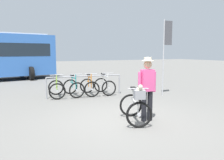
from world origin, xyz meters
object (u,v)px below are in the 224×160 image
Objects in this scene: racked_bike_orange at (89,87)px; featured_bicycle at (136,105)px; racked_bike_teal at (73,87)px; person_with_featured_bike at (147,86)px; racked_bike_white at (105,86)px; banner_flag at (166,43)px; racked_bike_lime at (57,88)px.

featured_bicycle is (-0.36, -4.25, 0.12)m from racked_bike_orange.
person_with_featured_bike is at bearing -80.34° from racked_bike_teal.
racked_bike_teal is 4.33m from featured_bicycle.
racked_bike_orange and racked_bike_white have the same top height.
person_with_featured_bike is 4.09m from banner_flag.
racked_bike_lime is at bearing 158.31° from banner_flag.
racked_bike_white is at bearing -5.71° from racked_bike_orange.
featured_bicycle is at bearing -104.16° from racked_bike_white.
featured_bicycle is at bearing -85.52° from racked_bike_teal.
racked_bike_teal is 0.35× the size of banner_flag.
racked_bike_lime is at bearing 174.29° from racked_bike_white.
featured_bicycle is (0.34, -4.32, 0.12)m from racked_bike_teal.
banner_flag reaches higher than racked_bike_white.
featured_bicycle is 0.39× the size of banner_flag.
racked_bike_teal is 0.89× the size of featured_bicycle.
racked_bike_lime is at bearing 174.29° from racked_bike_orange.
person_with_featured_bike is at bearing -71.84° from racked_bike_lime.
racked_bike_orange is 1.04× the size of racked_bike_white.
racked_bike_lime is at bearing 108.16° from person_with_featured_bike.
featured_bicycle reaches higher than racked_bike_teal.
racked_bike_lime is 4.95m from banner_flag.
racked_bike_orange is 0.95× the size of featured_bicycle.
featured_bicycle is (-1.05, -4.18, 0.12)m from racked_bike_white.
featured_bicycle is (1.04, -4.39, 0.12)m from racked_bike_lime.
banner_flag reaches higher than featured_bicycle.
racked_bike_orange is 0.70m from racked_bike_white.
racked_bike_teal is at bearing 174.29° from racked_bike_white.
racked_bike_teal is 4.37m from person_with_featured_bike.
person_with_featured_bike is (0.03, -4.20, 0.58)m from racked_bike_orange.
racked_bike_teal is (0.70, -0.07, 0.00)m from racked_bike_lime.
racked_bike_lime and racked_bike_teal have the same top height.
banner_flag reaches higher than racked_bike_teal.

